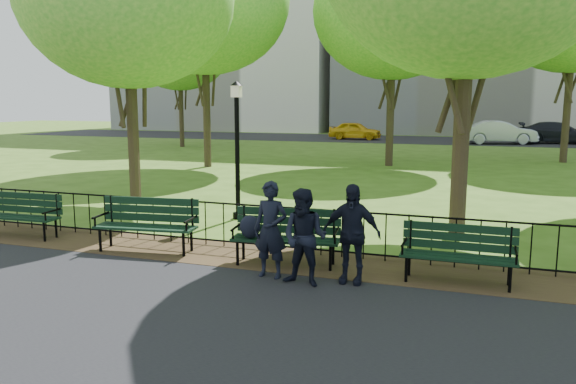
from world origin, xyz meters
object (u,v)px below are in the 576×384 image
(tree_far_c, at_px, (393,11))
(sedan_dark, at_px, (558,133))
(park_bench_left_a, at_px, (148,219))
(tree_mid_w, at_px, (204,1))
(park_bench_main, at_px, (274,229))
(person_left, at_px, (271,230))
(park_bench_left_b, at_px, (22,210))
(park_bench_right_a, at_px, (459,248))
(person_mid, at_px, (305,238))
(sedan_silver, at_px, (499,132))
(person_right, at_px, (351,233))
(tree_far_w, at_px, (179,46))
(taxi, at_px, (355,131))
(lamppost, at_px, (237,145))
(tree_far_e, at_px, (576,1))

(tree_far_c, bearing_deg, sedan_dark, 62.88)
(park_bench_left_a, xyz_separation_m, tree_mid_w, (-5.45, 13.05, 6.42))
(tree_mid_w, bearing_deg, tree_far_c, 21.66)
(park_bench_main, distance_m, person_left, 0.75)
(park_bench_left_b, xyz_separation_m, person_left, (5.99, -0.88, 0.23))
(park_bench_left_b, height_order, park_bench_right_a, park_bench_left_b)
(park_bench_left_b, relative_size, sedan_dark, 0.36)
(park_bench_right_a, relative_size, person_left, 1.12)
(tree_far_c, relative_size, person_mid, 6.31)
(park_bench_right_a, bearing_deg, park_bench_main, -179.59)
(park_bench_left_b, bearing_deg, tree_mid_w, 97.26)
(sedan_silver, bearing_deg, person_right, 160.63)
(tree_far_w, distance_m, person_right, 28.60)
(taxi, bearing_deg, person_mid, -167.44)
(person_right, height_order, taxi, person_right)
(park_bench_main, distance_m, park_bench_left_b, 5.80)
(park_bench_main, xyz_separation_m, person_left, (0.20, -0.71, 0.16))
(park_bench_right_a, xyz_separation_m, sedan_silver, (1.23, 31.33, 0.22))
(park_bench_left_a, distance_m, tree_far_c, 17.27)
(park_bench_left_b, height_order, lamppost, lamppost)
(sedan_dark, bearing_deg, park_bench_main, 166.14)
(person_mid, distance_m, sedan_dark, 34.87)
(person_mid, xyz_separation_m, taxi, (-6.62, 33.57, -0.10))
(park_bench_right_a, height_order, sedan_dark, sedan_dark)
(tree_mid_w, distance_m, tree_far_e, 16.67)
(park_bench_right_a, xyz_separation_m, person_mid, (-2.26, -0.95, 0.20))
(park_bench_main, bearing_deg, person_right, -27.85)
(lamppost, relative_size, tree_far_w, 0.37)
(person_right, height_order, sedan_dark, person_right)
(taxi, bearing_deg, sedan_silver, -95.92)
(park_bench_main, bearing_deg, park_bench_right_a, -7.41)
(park_bench_left_b, height_order, tree_far_c, tree_far_c)
(lamppost, relative_size, person_right, 2.10)
(person_right, bearing_deg, park_bench_right_a, 19.87)
(park_bench_right_a, height_order, taxi, taxi)
(sedan_silver, bearing_deg, tree_far_w, 100.92)
(tree_mid_w, bearing_deg, tree_far_w, 125.39)
(tree_mid_w, relative_size, person_mid, 6.64)
(lamppost, height_order, sedan_dark, lamppost)
(park_bench_right_a, distance_m, sedan_silver, 31.36)
(park_bench_left_b, bearing_deg, park_bench_main, -4.49)
(park_bench_main, bearing_deg, tree_far_e, 63.18)
(park_bench_main, xyz_separation_m, tree_far_w, (-14.67, 22.41, 5.59))
(tree_far_e, distance_m, person_right, 22.48)
(park_bench_left_b, xyz_separation_m, sedan_silver, (10.13, 31.17, 0.22))
(park_bench_right_a, xyz_separation_m, tree_far_e, (3.89, 20.22, 6.78))
(park_bench_left_a, relative_size, sedan_silver, 0.42)
(park_bench_right_a, height_order, sedan_silver, sedan_silver)
(park_bench_left_b, bearing_deg, tree_far_w, 109.02)
(park_bench_left_a, height_order, sedan_dark, sedan_dark)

